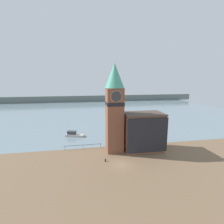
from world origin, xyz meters
The scene contains 8 objects.
ground_plane centered at (0.00, 0.00, 0.00)m, with size 160.00×160.00×0.00m, color brown.
water centered at (0.00, 70.82, 0.00)m, with size 160.00×120.00×0.00m.
far_shoreline centered at (0.00, 110.82, 2.50)m, with size 180.00×3.00×5.00m.
pier_railing centered at (-8.23, 10.57, 0.95)m, with size 10.22×0.08×1.09m.
clock_tower centered at (-0.03, 7.73, 12.01)m, with size 4.78×4.78×22.61m.
pier_building centered at (7.58, 7.12, 5.04)m, with size 10.47×6.84×10.03m.
boat_near centered at (-10.97, 21.63, 0.64)m, with size 6.48×3.81×1.79m.
mooring_bollard_near centered at (-3.27, 2.07, 0.33)m, with size 0.32×0.32×0.63m.
Camera 1 is at (-8.53, -35.04, 18.80)m, focal length 28.00 mm.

